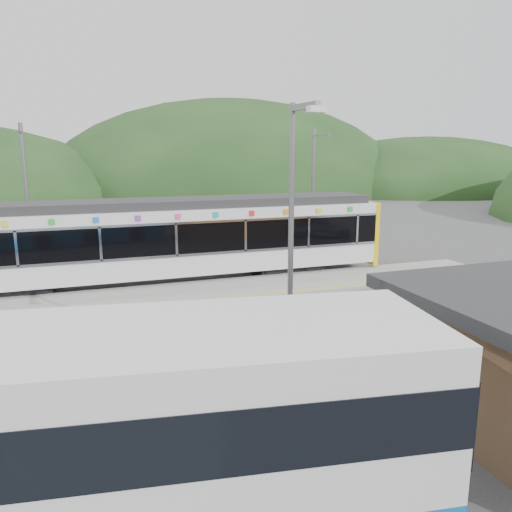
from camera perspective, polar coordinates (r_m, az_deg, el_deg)
name	(u,v)px	position (r m, az deg, el deg)	size (l,w,h in m)	color
ground	(236,322)	(17.37, -2.35, -7.59)	(120.00, 120.00, 0.00)	#4C4C4F
hills	(326,273)	(24.34, 7.98, -1.99)	(146.00, 149.00, 26.00)	#1E3D19
platform	(212,293)	(20.35, -5.09, -4.25)	(26.00, 3.20, 0.30)	#9E9E99
yellow_line	(220,298)	(19.10, -4.13, -4.83)	(26.00, 0.10, 0.01)	yellow
train	(159,238)	(22.21, -11.00, 2.01)	(20.44, 3.01, 3.74)	black
catenary_mast_west	(27,201)	(24.43, -24.69, 5.78)	(0.18, 1.80, 7.00)	slate
catenary_mast_east	(313,192)	(27.02, 6.54, 7.26)	(0.18, 1.80, 7.00)	slate
bus	(18,456)	(8.22, -25.55, -19.96)	(12.47, 4.62, 3.32)	#0C65B6
lamp_post	(293,235)	(10.75, 4.29, 2.40)	(0.36, 1.17, 6.77)	slate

